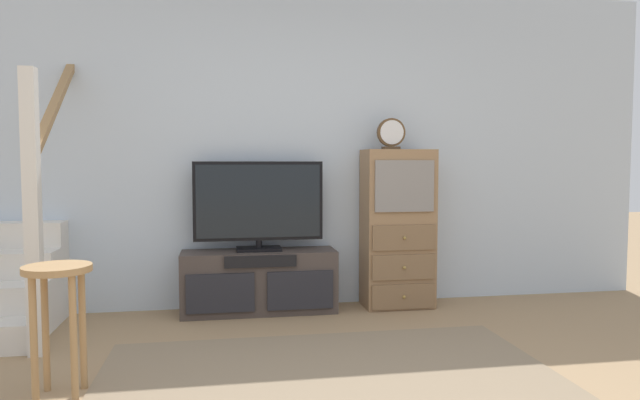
# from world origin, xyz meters

# --- Properties ---
(back_wall) EXTENTS (6.40, 0.12, 2.70)m
(back_wall) POSITION_xyz_m (0.00, 2.46, 1.35)
(back_wall) COLOR silver
(back_wall) RESTS_ON ground_plane
(area_rug) EXTENTS (2.60, 1.80, 0.01)m
(area_rug) POSITION_xyz_m (0.00, 0.60, 0.01)
(area_rug) COLOR #847056
(area_rug) RESTS_ON ground_plane
(media_console) EXTENTS (1.24, 0.38, 0.50)m
(media_console) POSITION_xyz_m (-0.30, 2.19, 0.25)
(media_console) COLOR #423833
(media_console) RESTS_ON ground_plane
(television) EXTENTS (1.04, 0.22, 0.72)m
(television) POSITION_xyz_m (-0.30, 2.22, 0.89)
(television) COLOR black
(television) RESTS_ON media_console
(side_cabinet) EXTENTS (0.58, 0.38, 1.32)m
(side_cabinet) POSITION_xyz_m (0.87, 2.20, 0.66)
(side_cabinet) COLOR #93704C
(side_cabinet) RESTS_ON ground_plane
(desk_clock) EXTENTS (0.23, 0.08, 0.26)m
(desk_clock) POSITION_xyz_m (0.80, 2.19, 1.45)
(desk_clock) COLOR #4C3823
(desk_clock) RESTS_ON side_cabinet
(staircase) EXTENTS (1.00, 1.36, 2.20)m
(staircase) POSITION_xyz_m (-2.24, 2.20, 0.37)
(staircase) COLOR silver
(staircase) RESTS_ON ground_plane
(bar_stool_near) EXTENTS (0.34, 0.34, 0.69)m
(bar_stool_near) POSITION_xyz_m (-1.42, 0.71, 0.52)
(bar_stool_near) COLOR #A37A4C
(bar_stool_near) RESTS_ON ground_plane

